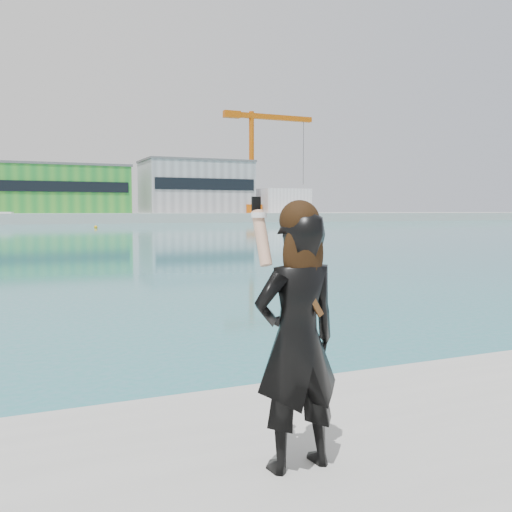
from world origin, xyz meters
The scene contains 8 objects.
far_quay centered at (0.00, 130.00, 1.00)m, with size 320.00×40.00×2.00m, color #9E9E99.
warehouse_green centered at (8.00, 127.98, 7.26)m, with size 30.60×16.36×10.50m.
warehouse_grey_right centered at (40.00, 127.98, 8.26)m, with size 25.50×15.35×12.50m.
ancillary_shed centered at (62.00, 126.00, 5.00)m, with size 12.00×10.00×6.00m, color silver.
dock_crane centered at (53.20, 122.00, 15.07)m, with size 23.00×4.00×24.00m.
flagpole_right centered at (22.09, 121.00, 6.54)m, with size 1.28×0.16×8.00m.
buoy_near centered at (9.96, 81.66, 0.00)m, with size 0.50×0.50×0.50m, color #EDA20C.
woman centered at (-0.08, -0.86, 1.74)m, with size 0.68×0.47×1.87m.
Camera 1 is at (-1.86, -4.24, 2.57)m, focal length 40.00 mm.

